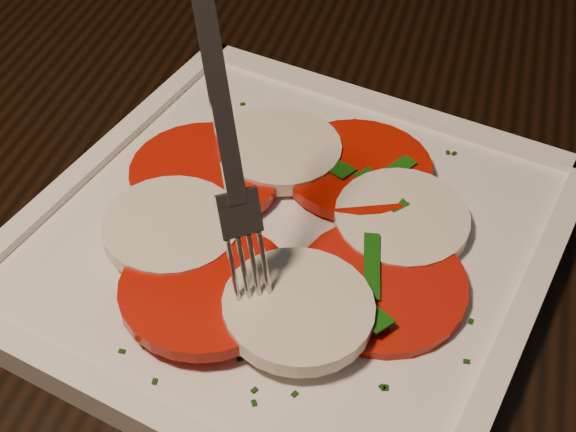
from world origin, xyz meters
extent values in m
cube|color=black|center=(-0.01, -0.06, 0.73)|extent=(1.22, 0.83, 0.04)
cylinder|color=black|center=(-0.56, 0.27, 0.35)|extent=(0.06, 0.06, 0.71)
cube|color=black|center=(0.00, 0.63, 0.45)|extent=(0.49, 0.49, 0.04)
cylinder|color=black|center=(-0.21, 0.49, 0.21)|extent=(0.04, 0.04, 0.41)
cylinder|color=black|center=(0.14, 0.42, 0.21)|extent=(0.04, 0.04, 0.41)
cylinder|color=black|center=(-0.14, 0.84, 0.21)|extent=(0.04, 0.04, 0.41)
cylinder|color=black|center=(0.21, 0.77, 0.21)|extent=(0.04, 0.04, 0.41)
cube|color=white|center=(-0.01, -0.14, 0.76)|extent=(0.36, 0.36, 0.01)
cylinder|color=red|center=(0.05, -0.16, 0.77)|extent=(0.10, 0.10, 0.01)
cylinder|color=white|center=(0.05, -0.11, 0.77)|extent=(0.08, 0.08, 0.01)
cylinder|color=red|center=(0.02, -0.07, 0.77)|extent=(0.10, 0.10, 0.01)
cylinder|color=white|center=(-0.04, -0.07, 0.77)|extent=(0.08, 0.08, 0.01)
cylinder|color=red|center=(-0.08, -0.11, 0.77)|extent=(0.10, 0.10, 0.01)
cylinder|color=white|center=(-0.08, -0.16, 0.78)|extent=(0.08, 0.08, 0.01)
cylinder|color=red|center=(-0.04, -0.20, 0.78)|extent=(0.10, 0.10, 0.01)
cylinder|color=white|center=(0.01, -0.20, 0.78)|extent=(0.08, 0.08, 0.02)
cube|color=#14530E|center=(0.05, -0.16, 0.78)|extent=(0.02, 0.05, 0.00)
cube|color=#14530E|center=(-0.07, -0.13, 0.78)|extent=(0.02, 0.05, 0.01)
cube|color=#14530E|center=(0.04, -0.08, 0.78)|extent=(0.03, 0.05, 0.00)
cube|color=#14530E|center=(0.04, -0.09, 0.78)|extent=(0.04, 0.04, 0.00)
cube|color=#14530E|center=(0.05, -0.19, 0.78)|extent=(0.04, 0.03, 0.01)
cube|color=#14530E|center=(-0.06, -0.10, 0.78)|extent=(0.03, 0.05, 0.00)
cube|color=#14530E|center=(0.00, -0.08, 0.78)|extent=(0.04, 0.03, 0.00)
cube|color=#123409|center=(0.11, -0.17, 0.77)|extent=(0.00, 0.00, 0.00)
cube|color=#123409|center=(-0.07, -0.25, 0.77)|extent=(0.00, 0.00, 0.00)
cube|color=#123409|center=(-0.11, -0.07, 0.77)|extent=(0.00, 0.00, 0.00)
cube|color=#123409|center=(0.07, -0.23, 0.77)|extent=(0.00, 0.00, 0.00)
cube|color=#123409|center=(0.07, -0.23, 0.77)|extent=(0.00, 0.00, 0.00)
cube|color=#123409|center=(0.01, -0.23, 0.77)|extent=(0.00, 0.00, 0.00)
cube|color=#123409|center=(0.00, -0.25, 0.77)|extent=(0.00, 0.00, 0.00)
cube|color=#123409|center=(0.08, -0.03, 0.77)|extent=(0.00, 0.00, 0.00)
cube|color=#123409|center=(-0.11, -0.14, 0.77)|extent=(0.00, 0.00, 0.00)
cube|color=#123409|center=(-0.03, -0.23, 0.77)|extent=(0.00, 0.00, 0.00)
cube|color=#123409|center=(0.11, -0.20, 0.77)|extent=(0.00, 0.00, 0.00)
cube|color=#123409|center=(0.03, -0.24, 0.77)|extent=(0.00, 0.00, 0.00)
cube|color=#123409|center=(0.01, -0.26, 0.77)|extent=(0.00, 0.00, 0.00)
cube|color=#123409|center=(0.03, -0.22, 0.77)|extent=(0.00, 0.00, 0.00)
cube|color=#123409|center=(-0.10, -0.17, 0.77)|extent=(0.00, 0.00, 0.00)
cube|color=#123409|center=(0.00, -0.01, 0.77)|extent=(0.00, 0.00, 0.00)
cube|color=#123409|center=(-0.08, -0.02, 0.77)|extent=(0.00, 0.00, 0.00)
cube|color=#123409|center=(-0.02, -0.03, 0.77)|extent=(0.00, 0.00, 0.00)
cube|color=#123409|center=(-0.12, -0.11, 0.77)|extent=(0.00, 0.00, 0.00)
cube|color=#123409|center=(-0.04, -0.04, 0.77)|extent=(0.00, 0.00, 0.00)
cube|color=#123409|center=(0.07, -0.20, 0.77)|extent=(0.00, 0.00, 0.00)
cube|color=#123409|center=(0.09, -0.19, 0.77)|extent=(0.00, 0.00, 0.00)
cube|color=#123409|center=(-0.01, -0.03, 0.77)|extent=(0.00, 0.00, 0.00)
cube|color=#123409|center=(0.10, -0.17, 0.77)|extent=(0.00, 0.00, 0.00)
cube|color=#123409|center=(-0.06, -0.24, 0.77)|extent=(0.00, 0.00, 0.00)
cube|color=#123409|center=(-0.04, -0.23, 0.77)|extent=(0.00, 0.00, 0.00)
cube|color=#123409|center=(0.01, -0.01, 0.77)|extent=(0.00, 0.00, 0.00)
cube|color=#123409|center=(0.07, -0.03, 0.77)|extent=(0.00, 0.00, 0.00)
cube|color=#123409|center=(-0.05, -0.26, 0.77)|extent=(0.00, 0.00, 0.00)
cube|color=#123409|center=(-0.01, -0.23, 0.77)|extent=(0.00, 0.00, 0.00)
camera|label=1|loc=(0.09, -0.46, 1.12)|focal=50.00mm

